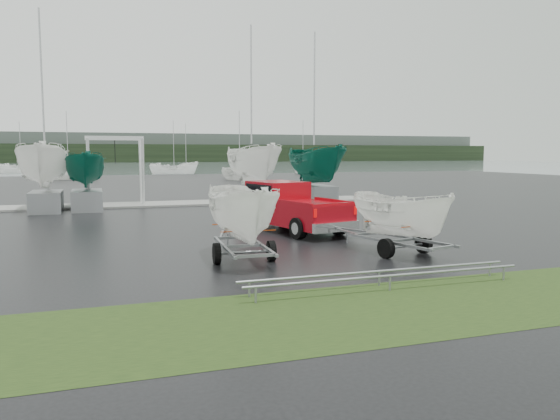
{
  "coord_description": "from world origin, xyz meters",
  "views": [
    {
      "loc": [
        -2.33,
        -20.52,
        3.15
      ],
      "look_at": [
        3.65,
        -2.97,
        1.2
      ],
      "focal_mm": 35.0,
      "sensor_mm": 36.0,
      "label": 1
    }
  ],
  "objects_px": {
    "trailer_hitched": "(402,176)",
    "boat_hoist": "(115,161)",
    "pickup_truck": "(287,205)",
    "trailer_parked": "(242,165)"
  },
  "relations": [
    {
      "from": "trailer_hitched",
      "to": "boat_hoist",
      "type": "relative_size",
      "value": 1.08
    },
    {
      "from": "pickup_truck",
      "to": "boat_hoist",
      "type": "distance_m",
      "value": 14.19
    },
    {
      "from": "trailer_hitched",
      "to": "trailer_parked",
      "type": "height_order",
      "value": "trailer_parked"
    },
    {
      "from": "pickup_truck",
      "to": "trailer_parked",
      "type": "xyz_separation_m",
      "value": [
        -3.37,
        -5.67,
        1.78
      ]
    },
    {
      "from": "pickup_truck",
      "to": "trailer_hitched",
      "type": "height_order",
      "value": "trailer_hitched"
    },
    {
      "from": "trailer_hitched",
      "to": "pickup_truck",
      "type": "bearing_deg",
      "value": 90.0
    },
    {
      "from": "pickup_truck",
      "to": "trailer_hitched",
      "type": "distance_m",
      "value": 6.61
    },
    {
      "from": "trailer_hitched",
      "to": "trailer_parked",
      "type": "distance_m",
      "value": 4.94
    },
    {
      "from": "trailer_parked",
      "to": "boat_hoist",
      "type": "xyz_separation_m",
      "value": [
        -2.84,
        18.33,
        -0.13
      ]
    },
    {
      "from": "trailer_parked",
      "to": "pickup_truck",
      "type": "bearing_deg",
      "value": 62.81
    }
  ]
}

